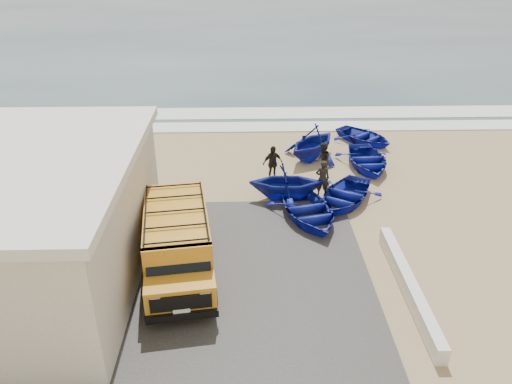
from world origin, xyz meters
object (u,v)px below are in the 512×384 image
object	(u,v)px
fisherman_front	(322,178)
boat_far_left	(313,142)
parapet	(409,286)
boat_near_left	(308,210)
building	(3,222)
fisherman_back	(272,163)
van	(178,242)
boat_near_right	(344,195)
boat_mid_left	(286,182)
boat_mid_right	(367,160)
fisherman_middle	(323,161)
boat_far_right	(364,136)

from	to	relation	value
fisherman_front	boat_far_left	bearing A→B (deg)	-91.11
parapet	boat_near_left	distance (m)	5.31
building	fisherman_back	world-z (taller)	building
van	boat_near_right	world-z (taller)	van
boat_mid_left	boat_far_left	xyz separation A→B (m)	(1.64, 4.23, 0.06)
building	boat_mid_right	distance (m)	15.81
fisherman_front	boat_mid_left	bearing A→B (deg)	10.15
fisherman_front	fisherman_back	bearing A→B (deg)	-38.31
parapet	boat_far_left	bearing A→B (deg)	99.22
parapet	fisherman_front	world-z (taller)	fisherman_front
parapet	fisherman_front	bearing A→B (deg)	105.30
boat_far_left	fisherman_middle	distance (m)	2.15
van	boat_far_left	bearing A→B (deg)	50.91
boat_near_right	fisherman_back	xyz separation A→B (m)	(-2.87, 2.27, 0.45)
building	fisherman_back	bearing A→B (deg)	39.44
van	fisherman_front	bearing A→B (deg)	35.91
parapet	boat_mid_left	size ratio (longest dim) A/B	1.95
boat_far_right	fisherman_middle	xyz separation A→B (m)	(-2.86, -4.19, 0.49)
boat_far_left	fisherman_front	distance (m)	3.96
boat_mid_left	fisherman_front	size ratio (longest dim) A/B	1.88
boat_near_right	fisherman_middle	world-z (taller)	fisherman_middle
parapet	boat_mid_right	bearing A→B (deg)	85.19
boat_far_right	fisherman_back	world-z (taller)	fisherman_back
fisherman_back	fisherman_front	bearing A→B (deg)	-61.44
fisherman_back	boat_near_left	bearing A→B (deg)	-94.20
boat_far_right	parapet	bearing A→B (deg)	-136.08
van	boat_near_left	size ratio (longest dim) A/B	1.42
boat_near_right	fisherman_middle	xyz separation A→B (m)	(-0.58, 2.47, 0.47)
boat_mid_right	fisherman_front	world-z (taller)	fisherman_front
boat_mid_right	fisherman_back	size ratio (longest dim) A/B	2.23
van	boat_near_right	size ratio (longest dim) A/B	1.53
boat_near_left	fisherman_front	bearing A→B (deg)	52.56
fisherman_back	parapet	bearing A→B (deg)	-87.93
boat_near_left	boat_near_right	size ratio (longest dim) A/B	1.08
fisherman_front	boat_far_right	bearing A→B (deg)	-117.41
boat_near_right	boat_far_left	world-z (taller)	boat_far_left
building	fisherman_back	xyz separation A→B (m)	(8.69, 7.15, -1.34)
boat_far_left	fisherman_front	world-z (taller)	boat_far_left
fisherman_back	fisherman_middle	bearing A→B (deg)	-17.85
parapet	boat_far_right	size ratio (longest dim) A/B	1.82
fisherman_front	fisherman_back	distance (m)	2.58
boat_near_left	fisherman_front	size ratio (longest dim) A/B	2.34
van	boat_mid_left	world-z (taller)	van
boat_far_left	fisherman_back	size ratio (longest dim) A/B	2.02
boat_far_left	parapet	bearing A→B (deg)	-40.14
parapet	boat_near_left	size ratio (longest dim) A/B	1.56
van	boat_far_left	xyz separation A→B (m)	(5.56, 9.24, -0.33)
building	boat_far_left	world-z (taller)	building
parapet	boat_near_left	bearing A→B (deg)	119.46
boat_far_left	boat_far_right	world-z (taller)	boat_far_left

